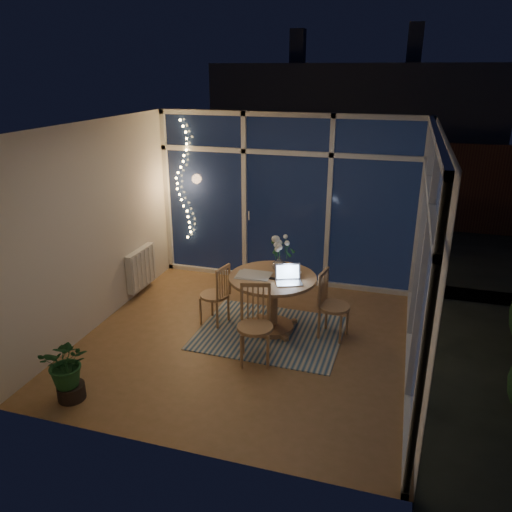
# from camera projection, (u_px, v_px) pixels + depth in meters

# --- Properties ---
(floor) EXTENTS (4.00, 4.00, 0.00)m
(floor) POSITION_uv_depth(u_px,v_px,m) (247.00, 340.00, 6.22)
(floor) COLOR brown
(floor) RESTS_ON ground
(ceiling) EXTENTS (4.00, 4.00, 0.00)m
(ceiling) POSITION_uv_depth(u_px,v_px,m) (246.00, 126.00, 5.30)
(ceiling) COLOR white
(ceiling) RESTS_ON wall_back
(wall_back) EXTENTS (4.00, 0.04, 2.60)m
(wall_back) POSITION_uv_depth(u_px,v_px,m) (287.00, 201.00, 7.55)
(wall_back) COLOR beige
(wall_back) RESTS_ON floor
(wall_front) EXTENTS (4.00, 0.04, 2.60)m
(wall_front) POSITION_uv_depth(u_px,v_px,m) (170.00, 320.00, 3.97)
(wall_front) COLOR beige
(wall_front) RESTS_ON floor
(wall_left) EXTENTS (0.04, 4.00, 2.60)m
(wall_left) POSITION_uv_depth(u_px,v_px,m) (96.00, 227.00, 6.30)
(wall_left) COLOR beige
(wall_left) RESTS_ON floor
(wall_right) EXTENTS (0.04, 4.00, 2.60)m
(wall_right) POSITION_uv_depth(u_px,v_px,m) (428.00, 259.00, 5.22)
(wall_right) COLOR beige
(wall_right) RESTS_ON floor
(window_wall_back) EXTENTS (4.00, 0.10, 2.60)m
(window_wall_back) POSITION_uv_depth(u_px,v_px,m) (286.00, 201.00, 7.52)
(window_wall_back) COLOR silver
(window_wall_back) RESTS_ON floor
(window_wall_right) EXTENTS (0.10, 4.00, 2.60)m
(window_wall_right) POSITION_uv_depth(u_px,v_px,m) (424.00, 259.00, 5.23)
(window_wall_right) COLOR silver
(window_wall_right) RESTS_ON floor
(radiator) EXTENTS (0.10, 0.70, 0.58)m
(radiator) POSITION_uv_depth(u_px,v_px,m) (141.00, 268.00, 7.41)
(radiator) COLOR silver
(radiator) RESTS_ON wall_left
(fairy_lights) EXTENTS (0.24, 0.10, 1.85)m
(fairy_lights) POSITION_uv_depth(u_px,v_px,m) (183.00, 181.00, 7.81)
(fairy_lights) COLOR #F3C261
(fairy_lights) RESTS_ON window_wall_back
(garden_patio) EXTENTS (12.00, 6.00, 0.10)m
(garden_patio) POSITION_uv_depth(u_px,v_px,m) (341.00, 231.00, 10.59)
(garden_patio) COLOR black
(garden_patio) RESTS_ON ground
(garden_fence) EXTENTS (11.00, 0.08, 1.80)m
(garden_fence) POSITION_uv_depth(u_px,v_px,m) (324.00, 180.00, 10.83)
(garden_fence) COLOR #331912
(garden_fence) RESTS_ON ground
(neighbour_roof) EXTENTS (7.00, 3.00, 2.20)m
(neighbour_roof) POSITION_uv_depth(u_px,v_px,m) (357.00, 109.00, 12.98)
(neighbour_roof) COLOR #33363D
(neighbour_roof) RESTS_ON ground
(garden_shrubs) EXTENTS (0.90, 0.90, 0.90)m
(garden_shrubs) POSITION_uv_depth(u_px,v_px,m) (261.00, 224.00, 9.32)
(garden_shrubs) COLOR black
(garden_shrubs) RESTS_ON ground
(rug) EXTENTS (1.83, 1.48, 0.01)m
(rug) POSITION_uv_depth(u_px,v_px,m) (270.00, 333.00, 6.38)
(rug) COLOR beige
(rug) RESTS_ON floor
(dining_table) EXTENTS (1.12, 1.12, 0.75)m
(dining_table) POSITION_uv_depth(u_px,v_px,m) (272.00, 303.00, 6.34)
(dining_table) COLOR olive
(dining_table) RESTS_ON floor
(chair_left) EXTENTS (0.47, 0.47, 0.84)m
(chair_left) POSITION_uv_depth(u_px,v_px,m) (214.00, 294.00, 6.51)
(chair_left) COLOR olive
(chair_left) RESTS_ON floor
(chair_right) EXTENTS (0.47, 0.47, 0.88)m
(chair_right) POSITION_uv_depth(u_px,v_px,m) (334.00, 305.00, 6.15)
(chair_right) COLOR olive
(chair_right) RESTS_ON floor
(chair_front) EXTENTS (0.53, 0.53, 0.93)m
(chair_front) POSITION_uv_depth(u_px,v_px,m) (255.00, 325.00, 5.61)
(chair_front) COLOR olive
(chair_front) RESTS_ON floor
(laptop) EXTENTS (0.39, 0.37, 0.23)m
(laptop) POSITION_uv_depth(u_px,v_px,m) (289.00, 275.00, 5.97)
(laptop) COLOR silver
(laptop) RESTS_ON dining_table
(flower_vase) EXTENTS (0.21, 0.21, 0.21)m
(flower_vase) POSITION_uv_depth(u_px,v_px,m) (279.00, 263.00, 6.35)
(flower_vase) COLOR white
(flower_vase) RESTS_ON dining_table
(bowl) EXTENTS (0.16, 0.16, 0.04)m
(bowl) POSITION_uv_depth(u_px,v_px,m) (294.00, 274.00, 6.24)
(bowl) COLOR white
(bowl) RESTS_ON dining_table
(newspapers) EXTENTS (0.42, 0.34, 0.01)m
(newspapers) POSITION_uv_depth(u_px,v_px,m) (256.00, 274.00, 6.26)
(newspapers) COLOR #BCB8B2
(newspapers) RESTS_ON dining_table
(phone) EXTENTS (0.11, 0.06, 0.01)m
(phone) POSITION_uv_depth(u_px,v_px,m) (272.00, 278.00, 6.14)
(phone) COLOR black
(phone) RESTS_ON dining_table
(potted_plant) EXTENTS (0.66, 0.62, 0.76)m
(potted_plant) POSITION_uv_depth(u_px,v_px,m) (68.00, 366.00, 4.99)
(potted_plant) COLOR #1B4D24
(potted_plant) RESTS_ON floor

